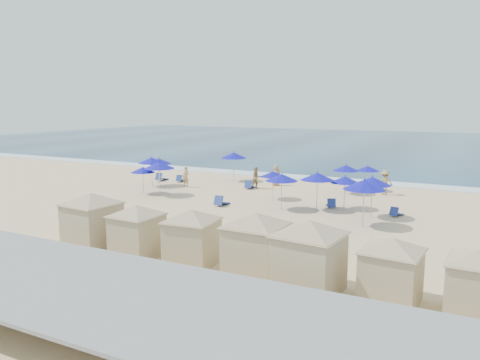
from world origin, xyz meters
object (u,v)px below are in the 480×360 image
Objects in this scene: umbrella_3 at (159,165)px; cabana_1 at (137,224)px; umbrella_8 at (317,176)px; cabana_4 at (309,247)px; umbrella_6 at (282,177)px; umbrella_2 at (159,161)px; umbrella_4 at (234,155)px; umbrella_5 at (273,174)px; beachgoer_1 at (256,178)px; cabana_5 at (392,262)px; umbrella_9 at (368,168)px; cabana_0 at (92,213)px; beachgoer_2 at (385,183)px; cabana_2 at (192,230)px; umbrella_7 at (346,168)px; umbrella_1 at (143,170)px; umbrella_10 at (345,180)px; cabana_6 at (480,275)px; beachgoer_0 at (186,177)px; trash_bin at (257,233)px; umbrella_12 at (364,185)px; umbrella_0 at (151,160)px; umbrella_11 at (372,181)px; beachgoer_3 at (276,175)px.

cabana_1 is at bearing -57.25° from umbrella_3.
umbrella_8 is (4.30, 12.65, 0.71)m from cabana_1.
cabana_4 is 1.92× the size of umbrella_6.
umbrella_2 is 6.65m from umbrella_4.
umbrella_5 reaches higher than beachgoer_1.
cabana_4 is 2.86m from cabana_5.
cabana_0 is at bearing -112.14° from umbrella_9.
umbrella_3 is 1.24× the size of umbrella_5.
beachgoer_2 is (2.98, 7.29, -1.27)m from umbrella_8.
beachgoer_2 is at bearing 69.95° from cabana_1.
cabana_2 is 1.83× the size of umbrella_7.
umbrella_1 is 0.95× the size of umbrella_10.
cabana_6 is at bearing -0.88° from cabana_2.
umbrella_8 is at bearing 2.98° from umbrella_1.
cabana_4 reaches higher than umbrella_8.
umbrella_4 is 8.48m from umbrella_5.
cabana_5 reaches higher than beachgoer_0.
beachgoer_1 is at bearing 40.97° from umbrella_1.
trash_bin is at bearing 131.85° from cabana_4.
umbrella_12 reaches higher than umbrella_10.
umbrella_6 is at bearing -110.85° from umbrella_9.
umbrella_6 is 1.07× the size of umbrella_7.
umbrella_0 is at bearing -128.86° from umbrella_2.
umbrella_5 is at bearing -133.02° from umbrella_7.
umbrella_10 is (1.49, 1.15, -0.26)m from umbrella_8.
umbrella_5 is 7.81m from umbrella_11.
umbrella_4 is 13.32m from umbrella_10.
cabana_4 reaches higher than umbrella_12.
umbrella_4 reaches higher than umbrella_10.
cabana_4 is 14.33m from umbrella_10.
beachgoer_3 is at bearing -172.24° from umbrella_9.
umbrella_9 is (14.97, 9.02, -0.06)m from umbrella_1.
trash_bin is 10.94m from cabana_6.
beachgoer_0 is at bearing -165.92° from umbrella_7.
umbrella_8 is at bearing -8.47° from umbrella_0.
umbrella_8 reaches higher than beachgoer_3.
cabana_1 is at bearing -52.29° from umbrella_1.
cabana_6 reaches higher than cabana_5.
umbrella_0 is at bearing -155.93° from beachgoer_0.
cabana_5 is 17.98m from umbrella_5.
umbrella_1 is 0.89× the size of umbrella_2.
umbrella_1 is 9.04m from umbrella_4.
umbrella_2 is 16.15m from umbrella_10.
umbrella_11 reaches higher than trash_bin.
beachgoer_1 is (-2.85, 3.28, -0.95)m from umbrella_5.
beachgoer_0 is (2.73, 0.97, -1.34)m from umbrella_0.
umbrella_3 is 1.14× the size of umbrella_7.
cabana_6 is 25.14m from beachgoer_3.
beachgoer_0 reaches higher than trash_bin.
cabana_0 is at bearing 179.94° from cabana_6.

